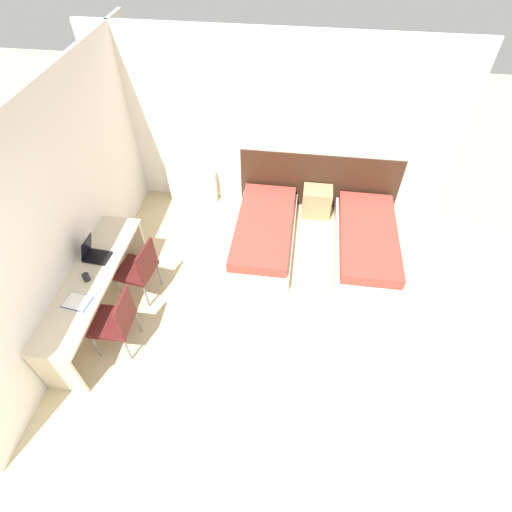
# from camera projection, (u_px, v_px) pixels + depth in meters

# --- Properties ---
(ground_plane) EXTENTS (20.00, 20.00, 0.00)m
(ground_plane) POSITION_uv_depth(u_px,v_px,m) (227.00, 450.00, 4.07)
(ground_plane) COLOR beige
(wall_back) EXTENTS (5.30, 0.05, 2.70)m
(wall_back) POSITION_uv_depth(u_px,v_px,m) (273.00, 128.00, 5.84)
(wall_back) COLOR white
(wall_back) RESTS_ON ground_plane
(wall_left) EXTENTS (0.05, 5.05, 2.70)m
(wall_left) POSITION_uv_depth(u_px,v_px,m) (69.00, 204.00, 4.65)
(wall_left) COLOR white
(wall_left) RESTS_ON ground_plane
(headboard_panel) EXTENTS (2.52, 0.03, 0.97)m
(headboard_panel) POSITION_uv_depth(u_px,v_px,m) (319.00, 182.00, 6.38)
(headboard_panel) COLOR #382316
(headboard_panel) RESTS_ON ground_plane
(bed_near_window) EXTENTS (0.89, 1.87, 0.39)m
(bed_near_window) POSITION_uv_depth(u_px,v_px,m) (264.00, 232.00, 6.01)
(bed_near_window) COLOR beige
(bed_near_window) RESTS_ON ground_plane
(bed_near_door) EXTENTS (0.89, 1.87, 0.39)m
(bed_near_door) POSITION_uv_depth(u_px,v_px,m) (367.00, 242.00, 5.87)
(bed_near_door) COLOR beige
(bed_near_door) RESTS_ON ground_plane
(nightstand) EXTENTS (0.46, 0.34, 0.48)m
(nightstand) POSITION_uv_depth(u_px,v_px,m) (317.00, 202.00, 6.42)
(nightstand) COLOR tan
(nightstand) RESTS_ON ground_plane
(radiator) EXTENTS (0.80, 0.12, 0.56)m
(radiator) POSITION_uv_depth(u_px,v_px,m) (193.00, 185.00, 6.66)
(radiator) COLOR silver
(radiator) RESTS_ON ground_plane
(desk) EXTENTS (0.53, 2.15, 0.72)m
(desk) POSITION_uv_depth(u_px,v_px,m) (93.00, 285.00, 4.81)
(desk) COLOR beige
(desk) RESTS_ON ground_plane
(chair_near_laptop) EXTENTS (0.50, 0.50, 0.91)m
(chair_near_laptop) POSITION_uv_depth(u_px,v_px,m) (140.00, 268.00, 5.08)
(chair_near_laptop) COLOR #511919
(chair_near_laptop) RESTS_ON ground_plane
(chair_near_notebook) EXTENTS (0.45, 0.45, 0.91)m
(chair_near_notebook) POSITION_uv_depth(u_px,v_px,m) (117.00, 320.00, 4.54)
(chair_near_notebook) COLOR #511919
(chair_near_notebook) RESTS_ON ground_plane
(laptop) EXTENTS (0.32, 0.26, 0.31)m
(laptop) POSITION_uv_depth(u_px,v_px,m) (94.00, 253.00, 4.88)
(laptop) COLOR black
(laptop) RESTS_ON desk
(open_notebook) EXTENTS (0.32, 0.26, 0.02)m
(open_notebook) POSITION_uv_depth(u_px,v_px,m) (77.00, 302.00, 4.45)
(open_notebook) COLOR #1E4793
(open_notebook) RESTS_ON desk
(mug) EXTENTS (0.08, 0.08, 0.09)m
(mug) POSITION_uv_depth(u_px,v_px,m) (86.00, 277.00, 4.64)
(mug) COLOR black
(mug) RESTS_ON desk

